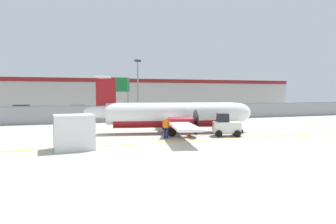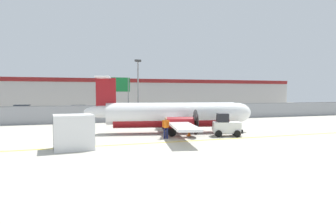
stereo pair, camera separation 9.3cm
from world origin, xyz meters
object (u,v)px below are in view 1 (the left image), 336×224
ground_crew_worker (166,127)px  parked_car_1 (77,110)px  traffic_cone_near_right (189,132)px  commuter_airplane (175,115)px  parked_car_0 (22,110)px  parked_car_3 (157,108)px  apron_light_pole (138,86)px  parked_car_2 (110,109)px  parked_car_4 (199,109)px  baggage_tug (226,126)px  highway_sign (115,88)px  traffic_cone_near_left (180,126)px  cargo_container (74,132)px

ground_crew_worker → parked_car_1: (-5.73, 25.49, -0.06)m
traffic_cone_near_right → commuter_airplane: bearing=101.7°
parked_car_0 → commuter_airplane: bearing=-56.6°
parked_car_0 → parked_car_3: (21.13, -2.35, 0.00)m
parked_car_3 → apron_light_pole: 17.53m
parked_car_1 → parked_car_2: size_ratio=1.00×
commuter_airplane → parked_car_0: size_ratio=3.74×
parked_car_2 → parked_car_4: size_ratio=0.99×
parked_car_1 → parked_car_2: same height
parked_car_2 → parked_car_4: (13.69, -5.11, 0.00)m
commuter_airplane → baggage_tug: size_ratio=6.25×
traffic_cone_near_right → highway_sign: 16.33m
traffic_cone_near_left → traffic_cone_near_right: size_ratio=1.00×
cargo_container → highway_sign: (5.53, 18.45, 3.04)m
baggage_tug → cargo_container: cargo_container is taller
commuter_airplane → parked_car_1: bearing=119.8°
cargo_container → traffic_cone_near_left: bearing=32.2°
parked_car_0 → parked_car_3: same height
parked_car_3 → traffic_cone_near_right: bearing=-96.7°
commuter_airplane → traffic_cone_near_left: 2.70m
parked_car_0 → parked_car_2: bearing=-4.5°
baggage_tug → traffic_cone_near_left: (-2.02, 5.30, -0.54)m
highway_sign → parked_car_1: bearing=115.3°
parked_car_1 → ground_crew_worker: bearing=103.2°
highway_sign → traffic_cone_near_left: bearing=-68.3°
parked_car_4 → apron_light_pole: size_ratio=0.59×
parked_car_0 → traffic_cone_near_left: bearing=-52.4°
ground_crew_worker → parked_car_3: (7.32, 26.90, -0.06)m
traffic_cone_near_right → parked_car_3: bearing=79.1°
highway_sign → parked_car_4: bearing=23.3°
ground_crew_worker → highway_sign: size_ratio=0.31×
cargo_container → parked_car_2: cargo_container is taller
parked_car_4 → apron_light_pole: (-12.79, -11.31, 3.41)m
cargo_container → parked_car_3: cargo_container is taller
parked_car_0 → apron_light_pole: apron_light_pole is taller
parked_car_0 → cargo_container: bearing=-74.9°
parked_car_0 → parked_car_2: size_ratio=1.02×
parked_car_2 → parked_car_4: bearing=159.2°
traffic_cone_near_left → parked_car_2: 22.88m
parked_car_4 → cargo_container: bearing=53.3°
traffic_cone_near_right → parked_car_4: parked_car_4 is taller
ground_crew_worker → parked_car_1: bearing=30.9°
baggage_tug → parked_car_3: 27.28m
baggage_tug → commuter_airplane: bearing=154.2°
traffic_cone_near_right → apron_light_pole: apron_light_pole is taller
ground_crew_worker → apron_light_pole: 11.67m
apron_light_pole → highway_sign: apron_light_pole is taller
commuter_airplane → apron_light_pole: bearing=111.3°
traffic_cone_near_left → parked_car_2: size_ratio=0.15×
cargo_container → parked_car_0: size_ratio=0.59×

